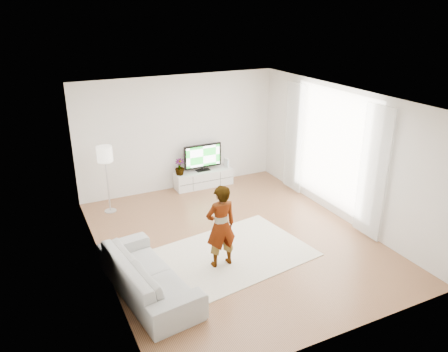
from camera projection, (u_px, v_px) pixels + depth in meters
name	position (u px, v px, depth m)	size (l,w,h in m)	color
floor	(235.00, 240.00, 8.59)	(6.00, 6.00, 0.00)	#A56E4A
ceiling	(237.00, 98.00, 7.56)	(6.00, 6.00, 0.00)	white
wall_left	(99.00, 198.00, 7.06)	(0.02, 6.00, 2.80)	silver
wall_right	(342.00, 154.00, 9.09)	(0.02, 6.00, 2.80)	silver
wall_back	(179.00, 133.00, 10.59)	(5.00, 0.02, 2.80)	silver
wall_front	(344.00, 249.00, 5.56)	(5.00, 0.02, 2.80)	silver
window	(332.00, 148.00, 9.31)	(0.01, 2.60, 2.50)	white
curtain_near	(373.00, 173.00, 8.23)	(0.04, 0.70, 2.60)	white
curtain_far	(294.00, 138.00, 10.41)	(0.04, 0.70, 2.60)	white
media_console	(204.00, 178.00, 11.04)	(1.48, 0.42, 0.42)	silver
television	(203.00, 157.00, 10.85)	(0.98, 0.19, 0.68)	black
game_console	(227.00, 163.00, 11.18)	(0.09, 0.17, 0.23)	white
potted_plant	(180.00, 167.00, 10.63)	(0.23, 0.23, 0.41)	#3F7238
rug	(234.00, 253.00, 8.10)	(2.71, 1.95, 0.01)	beige
player	(221.00, 226.00, 7.48)	(0.55, 0.36, 1.51)	#334772
sofa	(148.00, 274.00, 6.92)	(2.25, 0.88, 0.66)	#ADADA8
floor_lamp	(105.00, 157.00, 9.30)	(0.34, 0.34, 1.51)	silver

